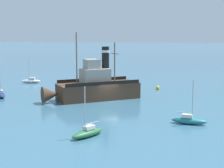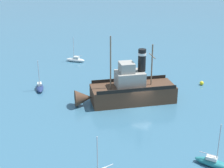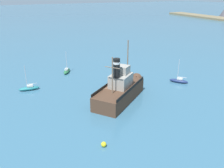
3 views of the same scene
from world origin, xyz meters
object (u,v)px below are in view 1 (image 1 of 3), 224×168
(sailboat_teal, at_px, (189,120))
(mooring_buoy, at_px, (158,88))
(old_tugboat, at_px, (94,87))
(sailboat_white, at_px, (31,81))
(sailboat_navy, at_px, (1,94))
(sailboat_green, at_px, (88,132))

(sailboat_teal, xyz_separation_m, mooring_buoy, (22.26, 5.71, -0.10))
(old_tugboat, relative_size, sailboat_teal, 2.75)
(sailboat_white, bearing_deg, sailboat_navy, -170.77)
(old_tugboat, xyz_separation_m, sailboat_green, (-18.06, -4.63, -1.40))
(sailboat_navy, bearing_deg, mooring_buoy, -60.31)
(old_tugboat, xyz_separation_m, sailboat_teal, (-11.07, -13.97, -1.40))
(sailboat_teal, xyz_separation_m, sailboat_white, (24.25, 30.87, 0.00))
(sailboat_green, xyz_separation_m, mooring_buoy, (29.25, -3.62, -0.10))
(sailboat_white, bearing_deg, sailboat_teal, -128.15)
(sailboat_navy, xyz_separation_m, mooring_buoy, (12.96, -22.73, -0.10))
(sailboat_white, distance_m, sailboat_green, 37.95)
(sailboat_green, distance_m, mooring_buoy, 29.48)
(old_tugboat, distance_m, sailboat_navy, 14.65)
(sailboat_teal, height_order, sailboat_navy, same)
(sailboat_white, height_order, mooring_buoy, sailboat_white)
(sailboat_teal, relative_size, sailboat_navy, 1.00)
(sailboat_teal, height_order, mooring_buoy, sailboat_teal)
(old_tugboat, distance_m, sailboat_white, 21.49)
(sailboat_teal, xyz_separation_m, sailboat_navy, (9.30, 28.44, 0.00))
(mooring_buoy, bearing_deg, sailboat_teal, -165.61)
(sailboat_white, xyz_separation_m, sailboat_green, (-31.25, -21.54, 0.00))
(old_tugboat, distance_m, sailboat_green, 18.70)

